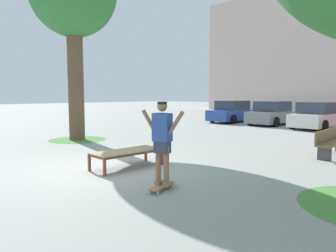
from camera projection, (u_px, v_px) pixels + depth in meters
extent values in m
plane|color=#999993|center=(102.00, 168.00, 8.34)|extent=(120.00, 120.00, 0.00)
cube|color=brown|center=(146.00, 154.00, 9.22)|extent=(0.06, 0.06, 0.38)
cube|color=brown|center=(162.00, 158.00, 8.71)|extent=(0.06, 0.06, 0.38)
cube|color=brown|center=(89.00, 164.00, 7.95)|extent=(0.06, 0.06, 0.38)
cube|color=brown|center=(105.00, 168.00, 7.45)|extent=(0.06, 0.06, 0.38)
cylinder|color=brown|center=(120.00, 151.00, 8.56)|extent=(0.07, 1.90, 0.05)
cylinder|color=brown|center=(136.00, 154.00, 8.06)|extent=(0.07, 1.90, 0.05)
cylinder|color=brown|center=(154.00, 148.00, 8.94)|extent=(0.76, 0.06, 0.05)
cylinder|color=brown|center=(97.00, 157.00, 7.68)|extent=(0.76, 0.06, 0.05)
cube|color=#847051|center=(127.00, 151.00, 8.31)|extent=(0.78, 1.91, 0.03)
cube|color=#9E754C|center=(162.00, 186.00, 6.41)|extent=(0.37, 0.82, 0.02)
cylinder|color=silver|center=(167.00, 185.00, 6.69)|extent=(0.04, 0.06, 0.06)
cylinder|color=silver|center=(173.00, 186.00, 6.61)|extent=(0.04, 0.06, 0.06)
cylinder|color=silver|center=(151.00, 191.00, 6.22)|extent=(0.04, 0.06, 0.06)
cylinder|color=silver|center=(157.00, 193.00, 6.14)|extent=(0.04, 0.06, 0.06)
cylinder|color=#8E6647|center=(158.00, 165.00, 6.42)|extent=(0.11, 0.11, 0.82)
cube|color=#99704C|center=(160.00, 182.00, 6.50)|extent=(0.15, 0.26, 0.07)
cylinder|color=#8E6647|center=(166.00, 166.00, 6.31)|extent=(0.11, 0.11, 0.82)
cube|color=#99704C|center=(168.00, 184.00, 6.39)|extent=(0.15, 0.26, 0.07)
cube|color=#33384C|center=(162.00, 147.00, 6.33)|extent=(0.34, 0.26, 0.24)
cube|color=#2D4C99|center=(162.00, 127.00, 6.29)|extent=(0.40, 0.29, 0.56)
cylinder|color=#8E6647|center=(150.00, 123.00, 6.44)|extent=(0.41, 0.17, 0.52)
cylinder|color=#8E6647|center=(175.00, 124.00, 6.12)|extent=(0.41, 0.17, 0.52)
sphere|color=#8E6647|center=(162.00, 106.00, 6.25)|extent=(0.20, 0.20, 0.20)
cylinder|color=black|center=(162.00, 103.00, 6.24)|extent=(0.19, 0.19, 0.05)
cylinder|color=brown|center=(76.00, 85.00, 13.28)|extent=(0.65, 0.65, 4.63)
cylinder|color=#47893D|center=(77.00, 140.00, 13.51)|extent=(2.36, 2.36, 0.01)
cube|color=#28479E|center=(233.00, 115.00, 22.18)|extent=(1.72, 4.21, 0.70)
cube|color=#2D3847|center=(232.00, 105.00, 22.01)|extent=(1.57, 2.11, 0.64)
cylinder|color=black|center=(234.00, 116.00, 23.71)|extent=(0.22, 0.60, 0.60)
cylinder|color=black|center=(254.00, 117.00, 22.50)|extent=(0.22, 0.60, 0.60)
cylinder|color=black|center=(212.00, 118.00, 21.90)|extent=(0.22, 0.60, 0.60)
cylinder|color=black|center=(233.00, 119.00, 20.69)|extent=(0.22, 0.60, 0.60)
cube|color=slate|center=(273.00, 117.00, 20.25)|extent=(1.73, 4.21, 0.70)
cube|color=#2D3847|center=(273.00, 106.00, 20.08)|extent=(1.58, 2.11, 0.64)
cylinder|color=black|center=(271.00, 118.00, 21.78)|extent=(0.22, 0.60, 0.60)
cylinder|color=black|center=(295.00, 120.00, 20.57)|extent=(0.22, 0.60, 0.60)
cylinder|color=black|center=(251.00, 120.00, 19.98)|extent=(0.22, 0.60, 0.60)
cylinder|color=black|center=(276.00, 122.00, 18.76)|extent=(0.22, 0.60, 0.60)
cube|color=silver|center=(318.00, 119.00, 17.94)|extent=(1.79, 4.24, 0.70)
cube|color=#2D3847|center=(317.00, 108.00, 17.77)|extent=(1.61, 2.13, 0.64)
cylinder|color=black|center=(312.00, 121.00, 19.46)|extent=(0.23, 0.60, 0.60)
cylinder|color=black|center=(293.00, 124.00, 17.69)|extent=(0.23, 0.60, 0.60)
cylinder|color=black|center=(324.00, 126.00, 16.45)|extent=(0.23, 0.60, 0.60)
cube|color=brown|center=(334.00, 142.00, 9.93)|extent=(0.58, 2.42, 0.06)
cube|color=brown|center=(328.00, 135.00, 10.05)|extent=(0.18, 2.40, 0.36)
cube|color=#424247|center=(324.00, 154.00, 9.25)|extent=(0.38, 0.10, 0.40)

